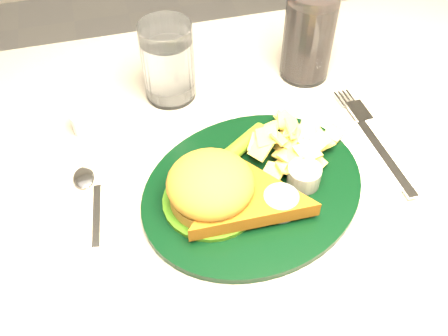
% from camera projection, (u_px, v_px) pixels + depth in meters
% --- Properties ---
extents(table, '(1.20, 0.80, 0.75)m').
position_uv_depth(table, '(228.00, 316.00, 0.93)').
color(table, '#9B958C').
rests_on(table, ground).
extents(dinner_plate, '(0.38, 0.35, 0.07)m').
position_uv_depth(dinner_plate, '(254.00, 173.00, 0.63)').
color(dinner_plate, black).
rests_on(dinner_plate, table).
extents(water_glass, '(0.08, 0.08, 0.12)m').
position_uv_depth(water_glass, '(168.00, 62.00, 0.74)').
color(water_glass, silver).
rests_on(water_glass, table).
extents(cola_glass, '(0.08, 0.08, 0.14)m').
position_uv_depth(cola_glass, '(309.00, 35.00, 0.77)').
color(cola_glass, black).
rests_on(cola_glass, table).
extents(fork_napkin, '(0.15, 0.20, 0.01)m').
position_uv_depth(fork_napkin, '(381.00, 152.00, 0.69)').
color(fork_napkin, white).
rests_on(fork_napkin, table).
extents(spoon, '(0.05, 0.14, 0.01)m').
position_uv_depth(spoon, '(96.00, 214.00, 0.62)').
color(spoon, silver).
rests_on(spoon, table).
extents(ramekin, '(0.06, 0.06, 0.03)m').
position_uv_depth(ramekin, '(88.00, 120.00, 0.72)').
color(ramekin, silver).
rests_on(ramekin, table).
extents(wrapped_straw, '(0.16, 0.16, 0.01)m').
position_uv_depth(wrapped_straw, '(221.00, 134.00, 0.72)').
color(wrapped_straw, white).
rests_on(wrapped_straw, table).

